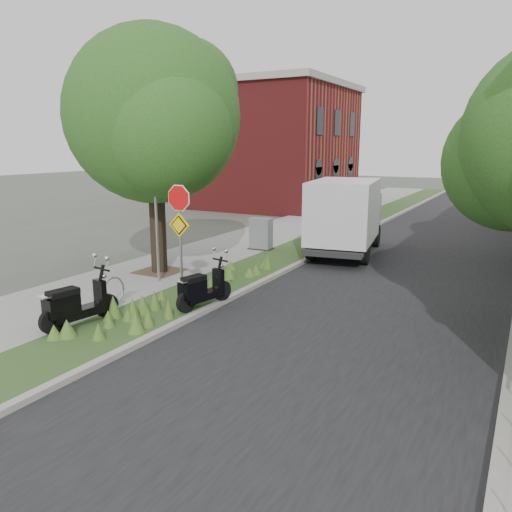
{
  "coord_description": "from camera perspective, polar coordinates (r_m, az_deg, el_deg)",
  "views": [
    {
      "loc": [
        6.51,
        -9.64,
        4.18
      ],
      "look_at": [
        0.23,
        1.72,
        1.3
      ],
      "focal_mm": 35.0,
      "sensor_mm": 36.0,
      "label": 1
    }
  ],
  "objects": [
    {
      "name": "sidewalk_near",
      "position": [
        22.77,
        0.21,
        2.09
      ],
      "size": [
        3.5,
        60.0,
        0.12
      ],
      "primitive_type": "cube",
      "color": "gray",
      "rests_on": "ground"
    },
    {
      "name": "sign_assembly",
      "position": [
        13.06,
        -8.74,
        4.2
      ],
      "size": [
        0.94,
        0.08,
        3.22
      ],
      "color": "#A5A8AD",
      "rests_on": "ground"
    },
    {
      "name": "box_truck",
      "position": [
        19.6,
        10.25,
        4.82
      ],
      "size": [
        3.0,
        5.77,
        2.49
      ],
      "color": "#262628",
      "rests_on": "ground"
    },
    {
      "name": "bike_hoop",
      "position": [
        13.42,
        -16.0,
        -3.92
      ],
      "size": [
        0.06,
        0.78,
        0.77
      ],
      "color": "#A5A8AD",
      "rests_on": "ground"
    },
    {
      "name": "kerb_near",
      "position": [
        21.25,
        9.11,
        1.2
      ],
      "size": [
        0.2,
        60.0,
        0.13
      ],
      "primitive_type": "cube",
      "color": "#9E9991",
      "rests_on": "ground"
    },
    {
      "name": "scooter_far",
      "position": [
        12.77,
        -6.54,
        -4.11
      ],
      "size": [
        0.62,
        1.82,
        0.87
      ],
      "color": "black",
      "rests_on": "ground"
    },
    {
      "name": "utility_cabinet",
      "position": [
        19.91,
        0.57,
        2.5
      ],
      "size": [
        0.97,
        0.68,
        1.24
      ],
      "color": "#262628",
      "rests_on": "ground"
    },
    {
      "name": "street_tree_main",
      "position": [
        16.39,
        -11.71,
        14.44
      ],
      "size": [
        6.21,
        5.54,
        7.66
      ],
      "color": "black",
      "rests_on": "ground"
    },
    {
      "name": "ground",
      "position": [
        12.36,
        -4.85,
        -7.31
      ],
      "size": [
        120.0,
        120.0,
        0.0
      ],
      "primitive_type": "plane",
      "color": "#4C5147",
      "rests_on": "ground"
    },
    {
      "name": "brick_building",
      "position": [
        35.46,
        2.14,
        12.57
      ],
      "size": [
        9.4,
        10.4,
        8.3
      ],
      "color": "maroon",
      "rests_on": "ground"
    },
    {
      "name": "bare_post",
      "position": [
        15.14,
        -11.33,
        4.45
      ],
      "size": [
        0.08,
        0.08,
        4.0
      ],
      "color": "#A5A8AD",
      "rests_on": "ground"
    },
    {
      "name": "verge",
      "position": [
        21.6,
        6.62,
        1.44
      ],
      "size": [
        2.0,
        60.0,
        0.12
      ],
      "primitive_type": "cube",
      "color": "#2E4F22",
      "rests_on": "ground"
    },
    {
      "name": "scooter_near",
      "position": [
        12.07,
        -20.34,
        -5.65
      ],
      "size": [
        0.63,
        1.98,
        0.95
      ],
      "color": "black",
      "rests_on": "ground"
    },
    {
      "name": "road",
      "position": [
        20.38,
        18.38,
        0.05
      ],
      "size": [
        7.0,
        60.0,
        0.01
      ],
      "primitive_type": "cube",
      "color": "black",
      "rests_on": "ground"
    }
  ]
}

